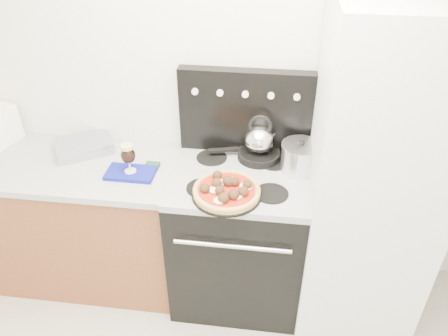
% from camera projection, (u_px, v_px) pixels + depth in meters
% --- Properties ---
extents(room_shell, '(3.52, 3.01, 2.52)m').
position_uv_depth(room_shell, '(194.00, 241.00, 1.51)').
color(room_shell, '#BBB7AE').
rests_on(room_shell, ground).
extents(base_cabinet, '(1.45, 0.60, 0.86)m').
position_uv_depth(base_cabinet, '(69.00, 222.00, 2.83)').
color(base_cabinet, brown).
rests_on(base_cabinet, ground).
extents(countertop, '(1.48, 0.63, 0.04)m').
position_uv_depth(countertop, '(54.00, 164.00, 2.57)').
color(countertop, '#B5B5B5').
rests_on(countertop, base_cabinet).
extents(stove_body, '(0.76, 0.65, 0.88)m').
position_uv_depth(stove_body, '(238.00, 239.00, 2.68)').
color(stove_body, black).
rests_on(stove_body, ground).
extents(cooktop, '(0.76, 0.65, 0.04)m').
position_uv_depth(cooktop, '(240.00, 178.00, 2.42)').
color(cooktop, '#ADADB2').
rests_on(cooktop, stove_body).
extents(backguard, '(0.76, 0.08, 0.50)m').
position_uv_depth(backguard, '(245.00, 112.00, 2.50)').
color(backguard, black).
rests_on(backguard, cooktop).
extents(fridge, '(0.64, 0.68, 1.90)m').
position_uv_depth(fridge, '(371.00, 183.00, 2.30)').
color(fridge, silver).
rests_on(fridge, ground).
extents(foil_sheet, '(0.40, 0.37, 0.07)m').
position_uv_depth(foil_sheet, '(84.00, 146.00, 2.64)').
color(foil_sheet, silver).
rests_on(foil_sheet, countertop).
extents(oven_mitt, '(0.27, 0.16, 0.02)m').
position_uv_depth(oven_mitt, '(131.00, 173.00, 2.44)').
color(oven_mitt, '#11168E').
rests_on(oven_mitt, countertop).
extents(beer_glass, '(0.09, 0.09, 0.17)m').
position_uv_depth(beer_glass, '(129.00, 158.00, 2.38)').
color(beer_glass, black).
rests_on(beer_glass, oven_mitt).
extents(pizza_pan, '(0.41, 0.41, 0.01)m').
position_uv_depth(pizza_pan, '(227.00, 194.00, 2.26)').
color(pizza_pan, black).
rests_on(pizza_pan, cooktop).
extents(pizza, '(0.39, 0.39, 0.05)m').
position_uv_depth(pizza, '(227.00, 189.00, 2.24)').
color(pizza, '#F0C978').
rests_on(pizza, pizza_pan).
extents(skillet, '(0.30, 0.30, 0.04)m').
position_uv_depth(skillet, '(259.00, 155.00, 2.54)').
color(skillet, black).
rests_on(skillet, cooktop).
extents(tea_kettle, '(0.23, 0.23, 0.20)m').
position_uv_depth(tea_kettle, '(260.00, 137.00, 2.47)').
color(tea_kettle, '#B6B9CE').
rests_on(tea_kettle, skillet).
extents(stock_pot, '(0.27, 0.27, 0.15)m').
position_uv_depth(stock_pot, '(300.00, 158.00, 2.41)').
color(stock_pot, silver).
rests_on(stock_pot, cooktop).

